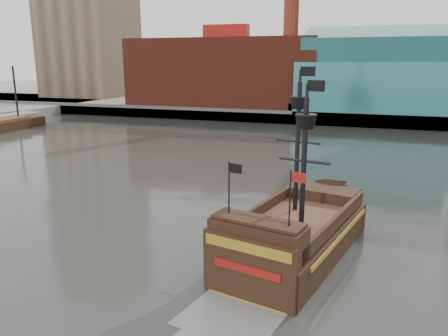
% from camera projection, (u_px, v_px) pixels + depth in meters
% --- Properties ---
extents(ground, '(400.00, 400.00, 0.00)m').
position_uv_depth(ground, '(201.00, 260.00, 27.87)').
color(ground, '#242622').
rests_on(ground, ground).
extents(promenade_far, '(220.00, 60.00, 2.00)m').
position_uv_depth(promenade_far, '(331.00, 106.00, 112.31)').
color(promenade_far, slate).
rests_on(promenade_far, ground).
extents(seawall, '(220.00, 1.00, 2.60)m').
position_uv_depth(seawall, '(318.00, 119.00, 85.09)').
color(seawall, '#4C4C49').
rests_on(seawall, ground).
extents(skyline, '(149.00, 45.00, 62.00)m').
position_uv_depth(skyline, '(358.00, 5.00, 98.19)').
color(skyline, brown).
rests_on(skyline, promenade_far).
extents(pirate_ship, '(8.83, 17.96, 12.91)m').
position_uv_depth(pirate_ship, '(295.00, 239.00, 28.23)').
color(pirate_ship, black).
rests_on(pirate_ship, ground).
extents(docked_vessel, '(4.79, 19.12, 12.93)m').
position_uv_depth(docked_vessel, '(0.00, 127.00, 77.64)').
color(docked_vessel, black).
rests_on(docked_vessel, ground).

